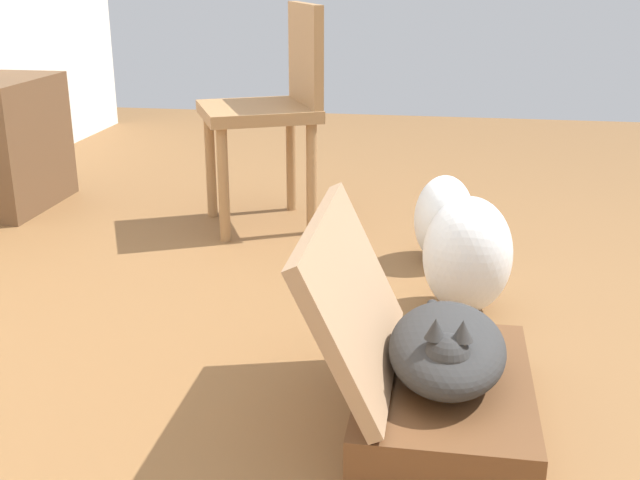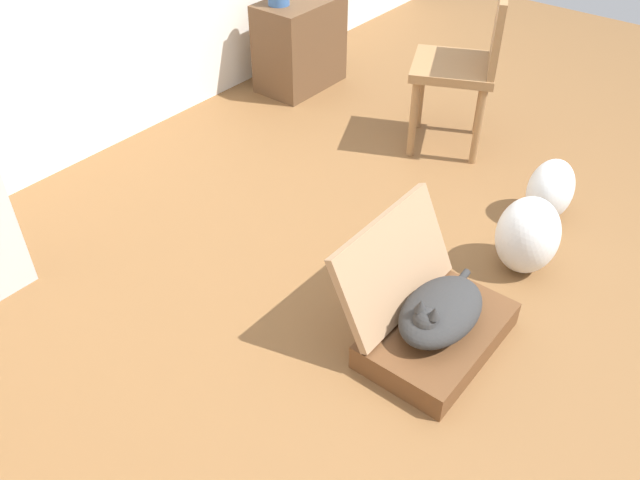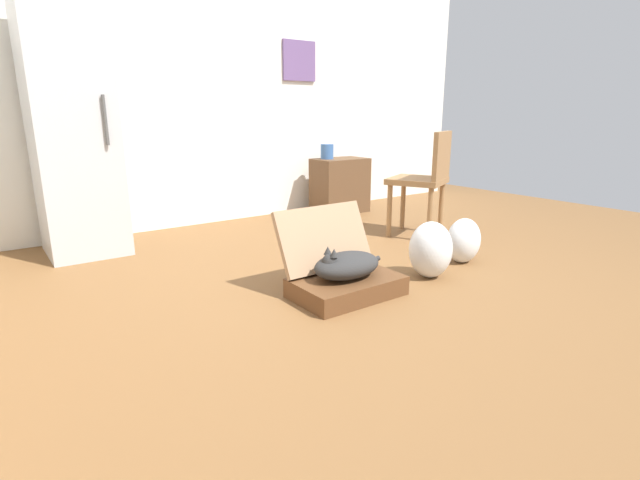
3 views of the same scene
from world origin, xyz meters
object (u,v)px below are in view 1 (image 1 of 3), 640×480
plastic_bag_white (467,255)px  plastic_bag_clear (444,219)px  suitcase_base (444,397)px  chair (274,103)px  cat (447,348)px  side_table (6,144)px

plastic_bag_white → plastic_bag_clear: (0.45, 0.08, -0.02)m
suitcase_base → plastic_bag_white: (0.67, -0.06, 0.13)m
plastic_bag_clear → suitcase_base: bearing=-178.9°
suitcase_base → chair: bearing=26.8°
cat → chair: size_ratio=0.56×
cat → plastic_bag_clear: 1.13m
suitcase_base → side_table: (1.53, 2.01, 0.24)m
cat → side_table: 2.54m
plastic_bag_white → chair: bearing=44.9°
suitcase_base → side_table: side_table is taller
plastic_bag_white → side_table: (0.86, 2.07, 0.11)m
cat → chair: 1.69m
suitcase_base → plastic_bag_white: plastic_bag_white is taller
suitcase_base → plastic_bag_white: bearing=-4.9°
side_table → suitcase_base: bearing=-127.3°
suitcase_base → side_table: bearing=52.7°
chair → suitcase_base: bearing=1.7°
plastic_bag_white → chair: (0.81, 0.80, 0.33)m
side_table → plastic_bag_clear: bearing=-101.7°
plastic_bag_clear → cat: bearing=-178.9°
suitcase_base → chair: chair is taller
side_table → cat: bearing=-127.4°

